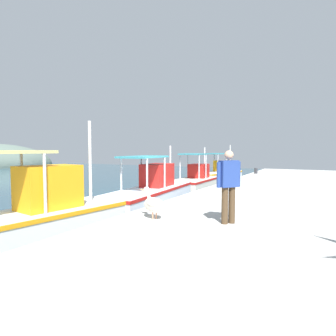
% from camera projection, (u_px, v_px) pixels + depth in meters
% --- Properties ---
extents(quay_pier, '(36.00, 10.00, 0.80)m').
position_uv_depth(quay_pier, '(325.00, 217.00, 9.55)').
color(quay_pier, '#B2B2AD').
rests_on(quay_pier, ground).
extents(fishing_boat_second, '(6.01, 2.55, 3.52)m').
position_uv_depth(fishing_boat_second, '(29.00, 220.00, 7.74)').
color(fishing_boat_second, white).
rests_on(fishing_boat_second, ground).
extents(fishing_boat_third, '(6.61, 2.33, 2.82)m').
position_uv_depth(fishing_boat_third, '(151.00, 192.00, 13.38)').
color(fishing_boat_third, white).
rests_on(fishing_boat_third, ground).
extents(fishing_boat_fourth, '(4.59, 1.94, 2.77)m').
position_uv_depth(fishing_boat_fourth, '(196.00, 181.00, 19.06)').
color(fishing_boat_fourth, silver).
rests_on(fishing_boat_fourth, ground).
extents(fishing_boat_fifth, '(5.62, 2.75, 3.03)m').
position_uv_depth(fishing_boat_fifth, '(219.00, 173.00, 24.62)').
color(fishing_boat_fifth, white).
rests_on(fishing_boat_fifth, ground).
extents(pelican, '(0.53, 0.96, 0.82)m').
position_uv_depth(pelican, '(153.00, 204.00, 7.54)').
color(pelican, tan).
rests_on(pelican, quay_pier).
extents(fisherman_standing, '(0.52, 0.48, 1.78)m').
position_uv_depth(fisherman_standing, '(229.00, 183.00, 7.03)').
color(fisherman_standing, '#4C3823').
rests_on(fisherman_standing, quay_pier).
extents(mooring_bollard_nearest, '(0.28, 0.28, 0.51)m').
position_uv_depth(mooring_bollard_nearest, '(224.00, 180.00, 14.76)').
color(mooring_bollard_nearest, '#333338').
rests_on(mooring_bollard_nearest, quay_pier).
extents(mooring_bollard_second, '(0.24, 0.24, 0.42)m').
position_uv_depth(mooring_bollard_second, '(256.00, 171.00, 21.89)').
color(mooring_bollard_second, '#333338').
rests_on(mooring_bollard_second, quay_pier).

